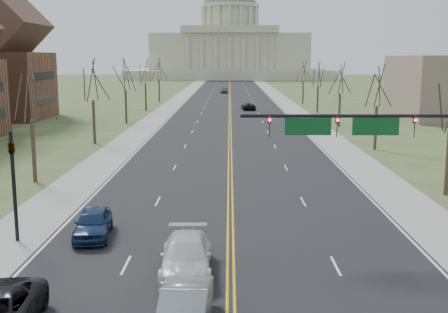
{
  "coord_description": "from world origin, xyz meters",
  "views": [
    {
      "loc": [
        -0.06,
        -15.38,
        9.81
      ],
      "look_at": [
        -0.44,
        22.83,
        3.0
      ],
      "focal_mm": 45.0,
      "sensor_mm": 36.0,
      "label": 1
    }
  ],
  "objects_px": {
    "signal_mast": "(374,136)",
    "car_far_sb": "(224,90)",
    "car_sb_inner_second": "(186,256)",
    "car_sb_outer_second": "(93,223)",
    "car_sb_inner_lead": "(184,310)",
    "signal_left": "(13,174)",
    "car_far_nb": "(248,106)"
  },
  "relations": [
    {
      "from": "signal_mast",
      "to": "car_sb_inner_second",
      "type": "height_order",
      "value": "signal_mast"
    },
    {
      "from": "car_sb_inner_second",
      "to": "signal_left",
      "type": "bearing_deg",
      "value": 152.3
    },
    {
      "from": "signal_left",
      "to": "car_far_sb",
      "type": "bearing_deg",
      "value": 85.46
    },
    {
      "from": "car_sb_outer_second",
      "to": "car_far_sb",
      "type": "height_order",
      "value": "car_far_sb"
    },
    {
      "from": "car_sb_outer_second",
      "to": "car_far_nb",
      "type": "bearing_deg",
      "value": 75.48
    },
    {
      "from": "signal_left",
      "to": "car_sb_inner_lead",
      "type": "height_order",
      "value": "signal_left"
    },
    {
      "from": "signal_mast",
      "to": "car_sb_outer_second",
      "type": "height_order",
      "value": "signal_mast"
    },
    {
      "from": "car_sb_outer_second",
      "to": "car_far_sb",
      "type": "xyz_separation_m",
      "value": [
        6.03,
        124.87,
        0.03
      ]
    },
    {
      "from": "signal_mast",
      "to": "car_far_sb",
      "type": "xyz_separation_m",
      "value": [
        -8.97,
        125.59,
        -4.93
      ]
    },
    {
      "from": "car_sb_inner_lead",
      "to": "car_sb_outer_second",
      "type": "bearing_deg",
      "value": 121.68
    },
    {
      "from": "signal_mast",
      "to": "car_far_nb",
      "type": "bearing_deg",
      "value": 92.99
    },
    {
      "from": "car_sb_inner_second",
      "to": "car_sb_outer_second",
      "type": "relative_size",
      "value": 1.22
    },
    {
      "from": "signal_left",
      "to": "car_sb_inner_lead",
      "type": "distance_m",
      "value": 14.3
    },
    {
      "from": "car_sb_inner_second",
      "to": "car_sb_outer_second",
      "type": "height_order",
      "value": "car_sb_inner_second"
    },
    {
      "from": "signal_mast",
      "to": "car_sb_inner_lead",
      "type": "bearing_deg",
      "value": -132.42
    },
    {
      "from": "car_sb_inner_lead",
      "to": "car_far_sb",
      "type": "distance_m",
      "value": 135.57
    },
    {
      "from": "signal_mast",
      "to": "car_sb_outer_second",
      "type": "bearing_deg",
      "value": 177.25
    },
    {
      "from": "car_far_sb",
      "to": "car_sb_inner_lead",
      "type": "bearing_deg",
      "value": -88.56
    },
    {
      "from": "signal_left",
      "to": "car_sb_outer_second",
      "type": "distance_m",
      "value": 4.96
    },
    {
      "from": "car_sb_inner_lead",
      "to": "signal_left",
      "type": "bearing_deg",
      "value": 137.43
    },
    {
      "from": "car_far_sb",
      "to": "car_sb_inner_second",
      "type": "bearing_deg",
      "value": -88.72
    },
    {
      "from": "signal_mast",
      "to": "car_sb_inner_lead",
      "type": "distance_m",
      "value": 14.4
    },
    {
      "from": "car_far_sb",
      "to": "car_far_nb",
      "type": "bearing_deg",
      "value": -82.73
    },
    {
      "from": "signal_left",
      "to": "car_sb_inner_second",
      "type": "distance_m",
      "value": 10.87
    },
    {
      "from": "car_sb_inner_lead",
      "to": "car_sb_outer_second",
      "type": "height_order",
      "value": "car_sb_inner_lead"
    },
    {
      "from": "signal_mast",
      "to": "car_far_sb",
      "type": "relative_size",
      "value": 2.52
    },
    {
      "from": "signal_mast",
      "to": "car_far_nb",
      "type": "distance_m",
      "value": 76.43
    },
    {
      "from": "signal_mast",
      "to": "car_sb_outer_second",
      "type": "distance_m",
      "value": 15.82
    },
    {
      "from": "car_sb_inner_lead",
      "to": "car_sb_inner_second",
      "type": "xyz_separation_m",
      "value": [
        -0.36,
        5.5,
        0.01
      ]
    },
    {
      "from": "car_sb_inner_second",
      "to": "signal_mast",
      "type": "bearing_deg",
      "value": 22.95
    },
    {
      "from": "car_far_nb",
      "to": "car_far_sb",
      "type": "xyz_separation_m",
      "value": [
        -4.99,
        49.43,
        0.15
      ]
    },
    {
      "from": "car_far_sb",
      "to": "car_sb_outer_second",
      "type": "bearing_deg",
      "value": -91.26
    }
  ]
}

